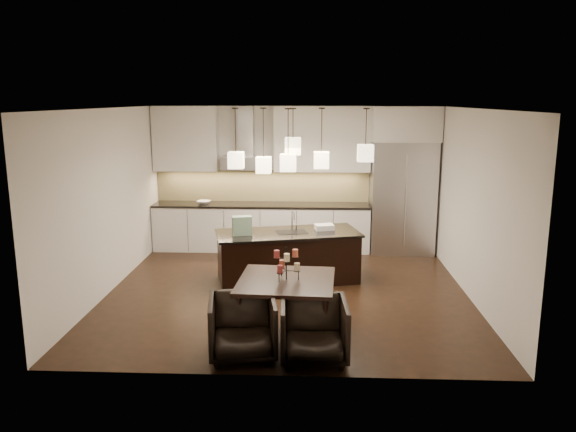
{
  "coord_description": "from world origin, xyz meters",
  "views": [
    {
      "loc": [
        0.38,
        -8.32,
        2.94
      ],
      "look_at": [
        0.0,
        0.2,
        1.15
      ],
      "focal_mm": 35.0,
      "sensor_mm": 36.0,
      "label": 1
    }
  ],
  "objects_px": {
    "refrigerator": "(402,198)",
    "dining_table": "(286,306)",
    "armchair_right": "(314,330)",
    "armchair_left": "(243,327)",
    "island_body": "(288,257)"
  },
  "relations": [
    {
      "from": "armchair_right",
      "to": "dining_table",
      "type": "bearing_deg",
      "value": 112.48
    },
    {
      "from": "armchair_left",
      "to": "armchair_right",
      "type": "bearing_deg",
      "value": -11.98
    },
    {
      "from": "refrigerator",
      "to": "armchair_right",
      "type": "relative_size",
      "value": 2.76
    },
    {
      "from": "refrigerator",
      "to": "dining_table",
      "type": "relative_size",
      "value": 1.81
    },
    {
      "from": "dining_table",
      "to": "armchair_left",
      "type": "height_order",
      "value": "armchair_left"
    },
    {
      "from": "refrigerator",
      "to": "island_body",
      "type": "distance_m",
      "value": 2.91
    },
    {
      "from": "island_body",
      "to": "refrigerator",
      "type": "bearing_deg",
      "value": 27.63
    },
    {
      "from": "island_body",
      "to": "armchair_left",
      "type": "xyz_separation_m",
      "value": [
        -0.4,
        -2.79,
        -0.03
      ]
    },
    {
      "from": "island_body",
      "to": "armchair_left",
      "type": "height_order",
      "value": "island_body"
    },
    {
      "from": "armchair_left",
      "to": "armchair_right",
      "type": "distance_m",
      "value": 0.82
    },
    {
      "from": "armchair_left",
      "to": "dining_table",
      "type": "bearing_deg",
      "value": 46.84
    },
    {
      "from": "refrigerator",
      "to": "dining_table",
      "type": "xyz_separation_m",
      "value": [
        -2.04,
        -3.98,
        -0.72
      ]
    },
    {
      "from": "dining_table",
      "to": "armchair_left",
      "type": "distance_m",
      "value": 0.83
    },
    {
      "from": "refrigerator",
      "to": "armchair_left",
      "type": "xyz_separation_m",
      "value": [
        -2.51,
        -4.66,
        -0.72
      ]
    },
    {
      "from": "dining_table",
      "to": "armchair_right",
      "type": "relative_size",
      "value": 1.52
    }
  ]
}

